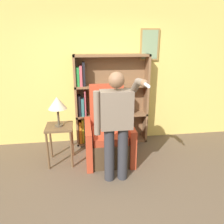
% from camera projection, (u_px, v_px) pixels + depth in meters
% --- Properties ---
extents(ground_plane, '(14.00, 14.00, 0.00)m').
position_uv_depth(ground_plane, '(120.00, 205.00, 2.82)').
color(ground_plane, brown).
extents(wall_back, '(8.00, 0.11, 2.80)m').
position_uv_depth(wall_back, '(104.00, 73.00, 4.28)').
color(wall_back, '#E0C160').
rests_on(wall_back, ground_plane).
extents(bookcase, '(1.43, 0.28, 1.77)m').
position_uv_depth(bookcase, '(105.00, 101.00, 4.31)').
color(bookcase, brown).
rests_on(bookcase, ground_plane).
extents(armchair, '(0.80, 0.86, 1.28)m').
position_uv_depth(armchair, '(108.00, 137.00, 3.87)').
color(armchair, '#4C3823').
rests_on(armchair, ground_plane).
extents(person_standing, '(0.60, 0.78, 1.63)m').
position_uv_depth(person_standing, '(116.00, 122.00, 3.05)').
color(person_standing, '#2D2D33').
rests_on(person_standing, ground_plane).
extents(side_table, '(0.43, 0.43, 0.68)m').
position_uv_depth(side_table, '(60.00, 133.00, 3.64)').
color(side_table, brown).
rests_on(side_table, ground_plane).
extents(table_lamp, '(0.30, 0.30, 0.49)m').
position_uv_depth(table_lamp, '(57.00, 104.00, 3.47)').
color(table_lamp, '#4C4233').
rests_on(table_lamp, side_table).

